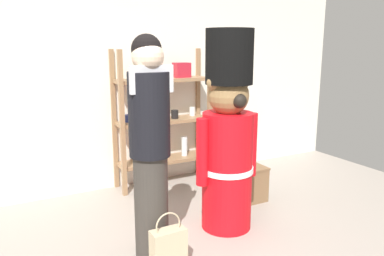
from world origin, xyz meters
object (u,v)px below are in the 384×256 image
Objects in this scene: person_shopper at (150,143)px; display_crate at (249,184)px; teddy_bear_guard at (228,137)px; merchandise_shelf at (164,116)px; shopping_bag at (168,250)px.

person_shopper is 1.64m from display_crate.
teddy_bear_guard reaches higher than display_crate.
teddy_bear_guard reaches higher than person_shopper.
merchandise_shelf is 1.68m from person_shopper.
person_shopper is (-0.81, -0.15, 0.08)m from teddy_bear_guard.
merchandise_shelf reaches higher than display_crate.
teddy_bear_guard is (0.02, -1.34, 0.03)m from merchandise_shelf.
display_crate is (1.34, 0.80, 0.01)m from shopping_bag.
person_shopper is 0.81m from shopping_bag.
teddy_bear_guard is 3.77× the size of shopping_bag.
display_crate is (0.55, 0.39, -0.67)m from teddy_bear_guard.
person_shopper is at bearing -158.59° from display_crate.
person_shopper is at bearing 94.15° from shopping_bag.
teddy_bear_guard is 0.95m from display_crate.
display_crate is at bearing -59.20° from merchandise_shelf.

